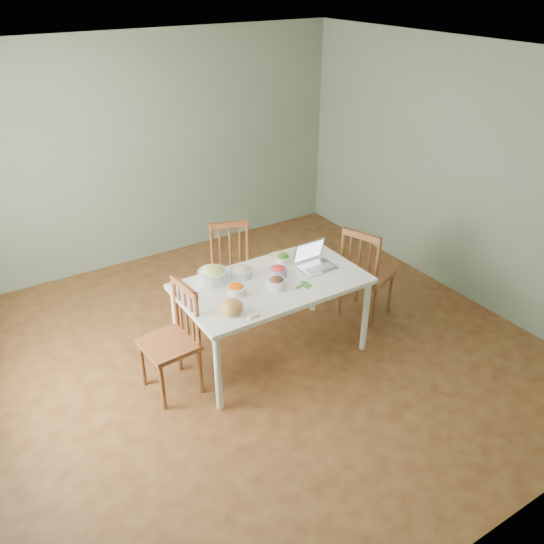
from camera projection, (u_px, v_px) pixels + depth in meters
floor at (260, 352)px, 5.44m from camera, size 5.00×5.00×0.00m
ceiling at (256, 58)px, 4.13m from camera, size 5.00×5.00×0.00m
wall_back at (150, 152)px, 6.63m from camera, size 5.00×0.00×2.70m
wall_front at (504, 390)px, 2.94m from camera, size 5.00×0.00×2.70m
wall_right at (459, 173)px, 5.95m from camera, size 0.00×5.00×2.70m
dining_table at (272, 318)px, 5.24m from camera, size 1.69×0.95×0.79m
chair_far at (234, 273)px, 5.79m from camera, size 0.55×0.53×1.00m
chair_left at (168, 342)px, 4.73m from camera, size 0.46×0.48×1.01m
chair_right at (367, 272)px, 5.78m from camera, size 0.57×0.58×1.03m
bread_boule at (232, 307)px, 4.56m from camera, size 0.25×0.25×0.12m
butter_stick at (254, 316)px, 4.52m from camera, size 0.10×0.04×0.03m
bowl_squash at (213, 274)px, 5.00m from camera, size 0.32×0.32×0.16m
bowl_carrot at (236, 289)px, 4.84m from camera, size 0.19×0.19×0.09m
bowl_onion at (241, 272)px, 5.10m from camera, size 0.25×0.25×0.11m
bowl_mushroom at (276, 283)px, 4.92m from camera, size 0.21×0.21×0.11m
bowl_redpep at (278, 271)px, 5.11m from camera, size 0.18×0.18×0.10m
bowl_broccoli at (283, 258)px, 5.34m from camera, size 0.19×0.19×0.09m
flatbread at (280, 257)px, 5.45m from camera, size 0.23×0.23×0.02m
basil_bunch at (302, 285)px, 4.97m from camera, size 0.19×0.19×0.02m
laptop at (318, 257)px, 5.21m from camera, size 0.33×0.29×0.23m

